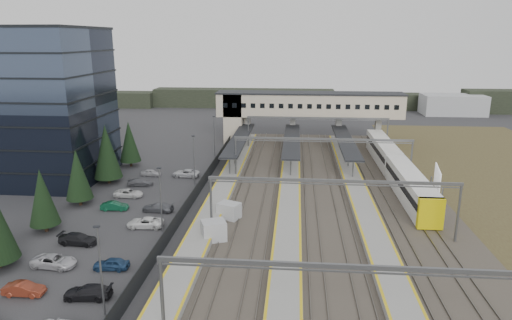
# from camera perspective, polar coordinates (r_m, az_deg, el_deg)

# --- Properties ---
(ground) EXTENTS (220.00, 220.00, 0.00)m
(ground) POSITION_cam_1_polar(r_m,az_deg,el_deg) (62.19, -2.38, -6.26)
(ground) COLOR #2B2B2D
(ground) RESTS_ON ground
(office_building) EXTENTS (24.30, 18.30, 24.30)m
(office_building) POSITION_cam_1_polar(r_m,az_deg,el_deg) (82.68, -27.05, 6.18)
(office_building) COLOR #333F54
(office_building) RESTS_ON ground
(conifer_row) EXTENTS (4.42, 49.82, 9.50)m
(conifer_row) POSITION_cam_1_polar(r_m,az_deg,el_deg) (63.75, -22.94, -2.34)
(conifer_row) COLOR black
(conifer_row) RESTS_ON ground
(car_park) EXTENTS (10.70, 44.71, 1.27)m
(car_park) POSITION_cam_1_polar(r_m,az_deg,el_deg) (57.93, -17.05, -7.94)
(car_park) COLOR silver
(car_park) RESTS_ON ground
(lampposts) EXTENTS (0.50, 53.25, 8.07)m
(lampposts) POSITION_cam_1_polar(r_m,az_deg,el_deg) (63.43, -9.47, -1.89)
(lampposts) COLOR #5D5F62
(lampposts) RESTS_ON ground
(fence) EXTENTS (0.08, 90.00, 2.00)m
(fence) POSITION_cam_1_polar(r_m,az_deg,el_deg) (67.57, -7.33, -3.72)
(fence) COLOR #26282B
(fence) RESTS_ON ground
(relay_cabin_near) EXTENTS (3.23, 2.86, 2.22)m
(relay_cabin_near) POSITION_cam_1_polar(r_m,az_deg,el_deg) (58.76, -3.37, -6.41)
(relay_cabin_near) COLOR #A5A7AA
(relay_cabin_near) RESTS_ON ground
(relay_cabin_far) EXTENTS (3.30, 3.05, 2.44)m
(relay_cabin_far) POSITION_cam_1_polar(r_m,az_deg,el_deg) (52.85, -5.31, -8.86)
(relay_cabin_far) COLOR #A5A7AA
(relay_cabin_far) RESTS_ON ground
(rail_corridor) EXTENTS (34.00, 90.00, 0.92)m
(rail_corridor) POSITION_cam_1_polar(r_m,az_deg,el_deg) (66.33, 6.23, -4.69)
(rail_corridor) COLOR #3A372D
(rail_corridor) RESTS_ON ground
(canopies) EXTENTS (23.10, 30.00, 3.28)m
(canopies) POSITION_cam_1_polar(r_m,az_deg,el_deg) (86.49, 4.50, 2.52)
(canopies) COLOR black
(canopies) RESTS_ON ground
(footbridge) EXTENTS (40.40, 6.40, 11.20)m
(footbridge) POSITION_cam_1_polar(r_m,az_deg,el_deg) (100.52, 5.05, 6.59)
(footbridge) COLOR beige
(footbridge) RESTS_ON ground
(gantries) EXTENTS (28.40, 62.28, 7.17)m
(gantries) POSITION_cam_1_polar(r_m,az_deg,el_deg) (62.83, 8.83, -0.45)
(gantries) COLOR #5D5F62
(gantries) RESTS_ON ground
(train) EXTENTS (3.06, 42.56, 3.85)m
(train) POSITION_cam_1_polar(r_m,az_deg,el_deg) (77.82, 16.98, -0.83)
(train) COLOR silver
(train) RESTS_ON ground
(billboard) EXTENTS (1.26, 6.19, 5.37)m
(billboard) POSITION_cam_1_polar(r_m,az_deg,el_deg) (67.52, 21.71, -2.37)
(billboard) COLOR #5D5F62
(billboard) RESTS_ON ground
(treeline_far) EXTENTS (170.00, 19.00, 7.00)m
(treeline_far) POSITION_cam_1_polar(r_m,az_deg,el_deg) (151.88, 11.19, 7.31)
(treeline_far) COLOR black
(treeline_far) RESTS_ON ground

